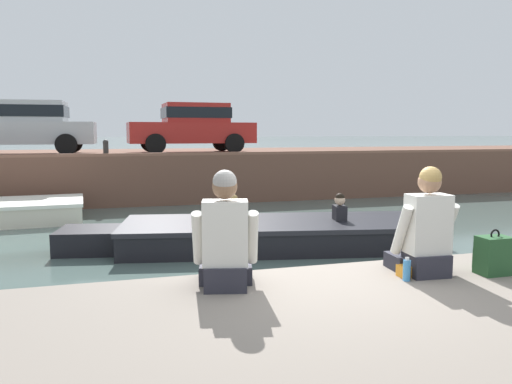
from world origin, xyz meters
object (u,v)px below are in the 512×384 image
at_px(car_left_inner_silver, 27,125).
at_px(backpack_on_ledge, 493,256).
at_px(mooring_bollard_mid, 106,147).
at_px(person_seated_right, 425,233).
at_px(car_centre_red, 193,126).
at_px(motorboat_passing, 265,234).
at_px(person_seated_left, 225,243).
at_px(bottle_drink, 407,270).

bearing_deg(car_left_inner_silver, backpack_on_ledge, -65.31).
bearing_deg(backpack_on_ledge, mooring_bollard_mid, 108.16).
relative_size(car_left_inner_silver, backpack_on_ledge, 9.73).
distance_m(mooring_bollard_mid, person_seated_right, 10.74).
height_order(car_centre_red, backpack_on_ledge, car_centre_red).
height_order(mooring_bollard_mid, person_seated_right, mooring_bollard_mid).
height_order(motorboat_passing, car_centre_red, car_centre_red).
xyz_separation_m(car_centre_red, backpack_on_ledge, (0.81, -12.33, -1.28)).
xyz_separation_m(car_left_inner_silver, person_seated_right, (5.08, -12.17, -1.08)).
bearing_deg(backpack_on_ledge, car_left_inner_silver, 114.69).
bearing_deg(motorboat_passing, car_left_inner_silver, 123.11).
height_order(person_seated_left, person_seated_right, same).
xyz_separation_m(motorboat_passing, car_left_inner_silver, (-4.97, 7.63, 1.99)).
distance_m(car_left_inner_silver, bottle_drink, 13.29).
xyz_separation_m(mooring_bollard_mid, bottle_drink, (2.59, -10.48, -0.75)).
xyz_separation_m(motorboat_passing, person_seated_right, (0.10, -4.54, 0.91)).
relative_size(car_centre_red, person_seated_right, 4.09).
height_order(motorboat_passing, bottle_drink, bottle_drink).
distance_m(person_seated_right, backpack_on_ledge, 0.65).
relative_size(car_centre_red, bottle_drink, 19.32).
distance_m(person_seated_left, backpack_on_ledge, 2.40).
relative_size(car_centre_red, person_seated_left, 4.09).
xyz_separation_m(bottle_drink, backpack_on_ledge, (0.85, -0.02, 0.07)).
relative_size(car_left_inner_silver, bottle_drink, 19.45).
height_order(bottle_drink, backpack_on_ledge, backpack_on_ledge).
bearing_deg(car_left_inner_silver, car_centre_red, 0.04).
bearing_deg(car_left_inner_silver, person_seated_right, -67.36).
bearing_deg(motorboat_passing, person_seated_left, -110.71).
bearing_deg(backpack_on_ledge, bottle_drink, 178.38).
bearing_deg(bottle_drink, car_left_inner_silver, 111.38).
height_order(person_seated_left, backpack_on_ledge, person_seated_left).
distance_m(motorboat_passing, backpack_on_ledge, 4.81).
xyz_separation_m(mooring_bollard_mid, person_seated_right, (2.85, -10.34, -0.47)).
bearing_deg(motorboat_passing, backpack_on_ledge, -81.60).
bearing_deg(person_seated_left, person_seated_right, -3.48).
relative_size(motorboat_passing, car_centre_red, 1.70).
bearing_deg(mooring_bollard_mid, car_centre_red, 34.71).
xyz_separation_m(person_seated_left, backpack_on_ledge, (2.37, -0.27, -0.20)).
distance_m(person_seated_right, bottle_drink, 0.40).
relative_size(car_left_inner_silver, person_seated_left, 4.11).
distance_m(car_left_inner_silver, person_seated_left, 12.55).
bearing_deg(mooring_bollard_mid, backpack_on_ledge, -71.84).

